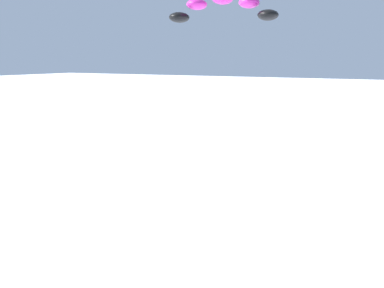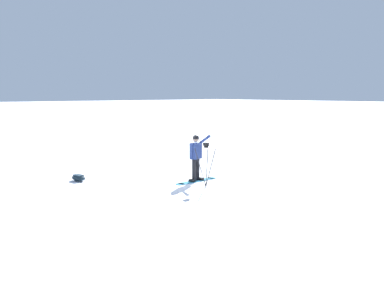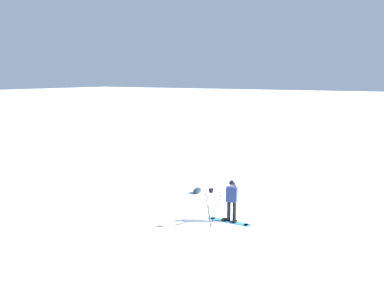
% 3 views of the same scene
% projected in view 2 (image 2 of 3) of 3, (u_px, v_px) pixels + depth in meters
% --- Properties ---
extents(ground_plane, '(300.00, 300.00, 0.00)m').
position_uv_depth(ground_plane, '(165.00, 180.00, 14.99)').
color(ground_plane, white).
extents(snowboarder, '(0.58, 0.62, 1.67)m').
position_uv_depth(snowboarder, '(196.00, 153.00, 14.78)').
color(snowboarder, black).
rests_on(snowboarder, ground_plane).
extents(snowboard, '(1.83, 0.33, 0.10)m').
position_uv_depth(snowboard, '(196.00, 181.00, 14.81)').
color(snowboard, teal).
rests_on(snowboard, ground_plane).
extents(gear_bag_large, '(0.44, 0.67, 0.23)m').
position_uv_depth(gear_bag_large, '(78.00, 178.00, 14.84)').
color(gear_bag_large, '#192833').
rests_on(gear_bag_large, ground_plane).
extents(camera_tripod, '(0.71, 0.66, 1.48)m').
position_uv_depth(camera_tripod, '(206.00, 156.00, 13.83)').
color(camera_tripod, '#262628').
rests_on(camera_tripod, ground_plane).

